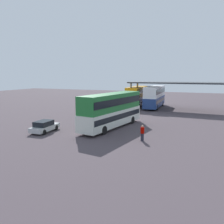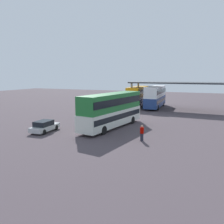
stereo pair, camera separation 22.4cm
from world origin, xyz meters
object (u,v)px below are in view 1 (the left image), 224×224
pedestrian_waiting (142,133)px  double_decker_main (112,109)px  double_decker_mid_row (155,96)px  parked_hatchback (44,126)px  double_decker_near_canopy (137,96)px

pedestrian_waiting → double_decker_main: bearing=115.7°
double_decker_mid_row → double_decker_main: bearing=175.3°
double_decker_main → parked_hatchback: bearing=138.0°
double_decker_near_canopy → double_decker_mid_row: 3.85m
double_decker_main → pedestrian_waiting: size_ratio=7.18×
pedestrian_waiting → parked_hatchback: bearing=160.3°
parked_hatchback → pedestrian_waiting: (11.58, 0.83, 0.14)m
double_decker_near_canopy → double_decker_main: bearing=-174.9°
double_decker_main → pedestrian_waiting: 7.00m
parked_hatchback → pedestrian_waiting: size_ratio=2.45×
pedestrian_waiting → double_decker_near_canopy: bearing=84.2°
parked_hatchback → double_decker_near_canopy: size_ratio=0.39×
pedestrian_waiting → double_decker_mid_row: bearing=76.1°
parked_hatchback → double_decker_near_canopy: bearing=-10.8°
double_decker_mid_row → pedestrian_waiting: 25.21m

